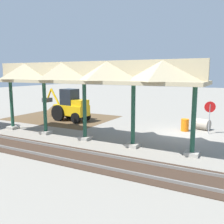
{
  "coord_description": "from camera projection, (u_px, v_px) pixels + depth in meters",
  "views": [
    {
      "loc": [
        -3.85,
        17.2,
        4.2
      ],
      "look_at": [
        3.99,
        2.58,
        1.6
      ],
      "focal_mm": 40.0,
      "sensor_mm": 36.0,
      "label": 1
    }
  ],
  "objects": [
    {
      "name": "stop_sign",
      "position": [
        210.0,
        111.0,
        17.15
      ],
      "size": [
        0.71,
        0.34,
        2.27
      ],
      "color": "gray",
      "rests_on": "ground"
    },
    {
      "name": "concrete_pipe",
      "position": [
        202.0,
        124.0,
        18.62
      ],
      "size": [
        1.21,
        1.08,
        0.81
      ],
      "color": "#9E9384",
      "rests_on": "ground"
    },
    {
      "name": "traffic_barrel",
      "position": [
        185.0,
        125.0,
        18.16
      ],
      "size": [
        0.56,
        0.56,
        0.9
      ],
      "primitive_type": "cylinder",
      "color": "orange",
      "rests_on": "ground"
    },
    {
      "name": "dirt_mound",
      "position": [
        54.0,
        115.0,
        25.05
      ],
      "size": [
        4.68,
        4.68,
        2.05
      ],
      "primitive_type": "cone",
      "color": "brown",
      "rests_on": "ground"
    },
    {
      "name": "backhoe",
      "position": [
        70.0,
        106.0,
        22.08
      ],
      "size": [
        5.11,
        2.0,
        2.82
      ],
      "color": "#EAB214",
      "rests_on": "ground"
    },
    {
      "name": "dirt_work_zone",
      "position": [
        62.0,
        118.0,
        23.62
      ],
      "size": [
        9.38,
        7.0,
        0.01
      ],
      "primitive_type": "cube",
      "color": "brown",
      "rests_on": "ground"
    },
    {
      "name": "rail_tracks",
      "position": [
        140.0,
        169.0,
        10.96
      ],
      "size": [
        60.0,
        2.58,
        0.15
      ],
      "color": "slate",
      "rests_on": "ground"
    },
    {
      "name": "platform_canopy",
      "position": [
        84.0,
        74.0,
        15.24
      ],
      "size": [
        14.4,
        3.2,
        4.9
      ],
      "color": "#9E998E",
      "rests_on": "ground"
    },
    {
      "name": "ground_plane",
      "position": [
        180.0,
        134.0,
        17.42
      ],
      "size": [
        120.0,
        120.0,
        0.0
      ],
      "primitive_type": "plane",
      "color": "gray"
    }
  ]
}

